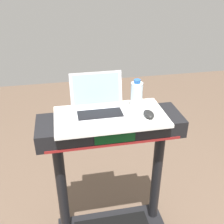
{
  "coord_description": "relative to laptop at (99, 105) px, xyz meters",
  "views": [
    {
      "loc": [
        -0.26,
        -0.7,
        1.89
      ],
      "look_at": [
        0.0,
        0.65,
        1.14
      ],
      "focal_mm": 43.07,
      "sensor_mm": 36.0,
      "label": 1
    }
  ],
  "objects": [
    {
      "name": "computer_mouse",
      "position": [
        0.29,
        -0.11,
        -0.03
      ],
      "size": [
        0.06,
        0.1,
        0.03
      ],
      "primitive_type": "ellipsoid",
      "rotation": [
        0.0,
        0.0,
        0.02
      ],
      "color": "black",
      "rests_on": "desk_board"
    },
    {
      "name": "desk_board",
      "position": [
        0.06,
        -0.05,
        -0.06
      ],
      "size": [
        0.68,
        0.36,
        0.02
      ],
      "primitive_type": "cube",
      "color": "white",
      "rests_on": "treadmill_base"
    },
    {
      "name": "water_bottle",
      "position": [
        0.24,
        0.02,
        0.04
      ],
      "size": [
        0.07,
        0.07,
        0.19
      ],
      "color": "silver",
      "rests_on": "desk_board"
    },
    {
      "name": "laptop",
      "position": [
        0.0,
        0.0,
        0.0
      ],
      "size": [
        0.33,
        0.26,
        0.23
      ],
      "rotation": [
        0.0,
        0.0,
        -0.08
      ],
      "color": "#B7B7BC",
      "rests_on": "desk_board"
    }
  ]
}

